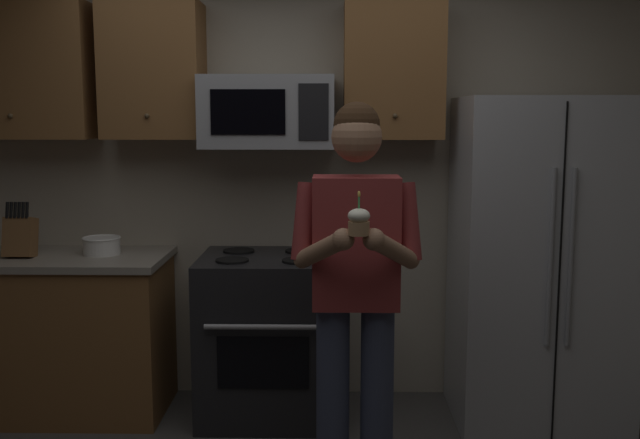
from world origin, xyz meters
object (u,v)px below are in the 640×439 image
(microwave, at_px, (268,112))
(bowl_large_white, at_px, (102,245))
(refrigerator, at_px, (539,262))
(knife_block, at_px, (20,236))
(person, at_px, (356,277))
(oven_range, at_px, (268,336))
(cupcake, at_px, (359,221))

(microwave, bearing_deg, bowl_large_white, -176.08)
(bowl_large_white, bearing_deg, microwave, 3.92)
(refrigerator, bearing_deg, bowl_large_white, 177.81)
(knife_block, distance_m, person, 2.02)
(microwave, relative_size, refrigerator, 0.41)
(person, bearing_deg, oven_range, 118.85)
(person, xyz_separation_m, cupcake, (-0.00, -0.33, 0.30))
(refrigerator, distance_m, cupcake, 1.59)
(knife_block, relative_size, cupcake, 1.84)
(bowl_large_white, xyz_separation_m, person, (1.42, -0.90, 0.02))
(bowl_large_white, xyz_separation_m, cupcake, (1.42, -1.23, 0.32))
(oven_range, xyz_separation_m, bowl_large_white, (-0.95, 0.05, 0.51))
(bowl_large_white, distance_m, cupcake, 1.90)
(oven_range, distance_m, bowl_large_white, 1.08)
(person, bearing_deg, cupcake, -90.00)
(knife_block, distance_m, bowl_large_white, 0.44)
(refrigerator, bearing_deg, person, -141.97)
(knife_block, xyz_separation_m, person, (1.84, -0.82, -0.04))
(person, bearing_deg, knife_block, 156.08)
(refrigerator, height_order, knife_block, refrigerator)
(refrigerator, xyz_separation_m, person, (-1.03, -0.81, 0.10))
(microwave, xyz_separation_m, person, (0.47, -0.97, -0.72))
(cupcake, bearing_deg, oven_range, 111.65)
(refrigerator, height_order, person, refrigerator)
(knife_block, bearing_deg, refrigerator, -0.19)
(refrigerator, xyz_separation_m, cupcake, (-1.03, -1.14, 0.39))
(bowl_large_white, bearing_deg, cupcake, -40.99)
(microwave, height_order, refrigerator, microwave)
(oven_range, height_order, microwave, microwave)
(refrigerator, distance_m, bowl_large_white, 2.45)
(bowl_large_white, distance_m, person, 1.68)
(refrigerator, height_order, bowl_large_white, refrigerator)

